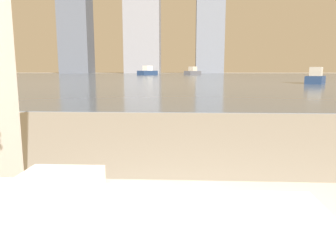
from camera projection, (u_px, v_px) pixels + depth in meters
towel_stack at (62, 182)px, 1.26m from camera, size 0.29×0.19×0.08m
harbor_water at (185, 76)px, 61.56m from camera, size 180.00×110.00×0.01m
harbor_boat_0 at (148, 72)px, 70.32m from camera, size 4.11×5.48×1.97m
harbor_boat_2 at (316, 78)px, 23.80m from camera, size 2.41×3.32×1.19m
harbor_boat_3 at (146, 72)px, 81.42m from camera, size 2.41×3.89×1.38m
harbor_boat_5 at (193, 72)px, 73.96m from camera, size 4.01×5.03×1.83m
skyline_tower_0 at (75, 18)px, 115.55m from camera, size 10.52×9.09×38.27m
skyline_tower_1 at (142, 20)px, 114.40m from camera, size 12.43×8.26×36.96m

